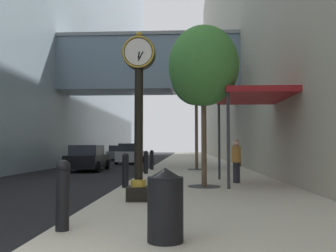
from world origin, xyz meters
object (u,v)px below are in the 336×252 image
at_px(bollard_sixth, 152,159).
at_px(street_tree_mid_near, 196,77).
at_px(bollard_fifth, 146,162).
at_px(street_tree_near, 204,66).
at_px(bollard_nearest, 63,193).
at_px(street_clock, 139,107).
at_px(bollard_third, 125,169).
at_px(car_white_near, 131,154).
at_px(bollard_fourth, 138,165).
at_px(car_black_far, 88,158).
at_px(pedestrian_walking, 236,160).
at_px(car_grey_mid, 119,153).
at_px(trash_bin, 165,204).

height_order(bollard_sixth, street_tree_mid_near, street_tree_mid_near).
xyz_separation_m(bollard_fifth, street_tree_near, (2.61, -5.54, 3.50)).
bearing_deg(bollard_nearest, street_clock, 75.83).
height_order(bollard_third, car_white_near, car_white_near).
bearing_deg(car_white_near, bollard_fourth, -79.95).
bearing_deg(car_black_far, car_white_near, 82.40).
xyz_separation_m(bollard_nearest, pedestrian_walking, (3.88, 7.68, 0.24)).
bearing_deg(pedestrian_walking, bollard_third, -155.89).
relative_size(bollard_fourth, car_black_far, 0.28).
distance_m(bollard_third, car_grey_mid, 25.61).
distance_m(bollard_fourth, bollard_sixth, 5.94).
bearing_deg(bollard_sixth, pedestrian_walking, -61.62).
distance_m(bollard_nearest, trash_bin, 1.80).
bearing_deg(trash_bin, bollard_third, 104.66).
bearing_deg(bollard_fourth, street_tree_near, -44.57).
bearing_deg(car_grey_mid, street_tree_near, -72.82).
bearing_deg(car_grey_mid, bollard_fifth, -75.29).
xyz_separation_m(bollard_sixth, car_black_far, (-3.98, 0.72, 0.03)).
bearing_deg(bollard_fourth, pedestrian_walking, -17.67).
height_order(street_tree_near, car_black_far, street_tree_near).
xyz_separation_m(bollard_fourth, car_grey_mid, (-5.03, 22.14, 0.03)).
relative_size(bollard_fourth, car_white_near, 0.26).
bearing_deg(bollard_fourth, trash_bin, -79.82).
relative_size(bollard_nearest, trash_bin, 1.09).
distance_m(bollard_fifth, car_grey_mid, 19.82).
bearing_deg(trash_bin, street_tree_mid_near, 86.69).
distance_m(street_clock, street_tree_mid_near, 12.40).
xyz_separation_m(bollard_third, bollard_sixth, (0.00, 8.91, 0.00)).
xyz_separation_m(bollard_fourth, street_tree_mid_near, (2.61, 6.15, 4.87)).
distance_m(bollard_fourth, street_tree_near, 5.06).
relative_size(street_clock, bollard_fifth, 3.78).
height_order(bollard_fourth, bollard_sixth, same).
bearing_deg(bollard_nearest, car_white_near, 96.45).
xyz_separation_m(bollard_fourth, car_black_far, (-3.98, 6.66, 0.03)).
bearing_deg(bollard_nearest, car_black_far, 104.34).
bearing_deg(pedestrian_walking, street_clock, -124.38).
xyz_separation_m(street_clock, bollard_nearest, (-0.80, -3.18, -1.77)).
xyz_separation_m(street_tree_near, car_grey_mid, (-7.64, 24.71, -3.47)).
xyz_separation_m(car_grey_mid, car_black_far, (1.05, -15.48, -0.00)).
xyz_separation_m(trash_bin, pedestrian_walking, (2.17, 8.25, 0.30)).
height_order(bollard_fourth, car_black_far, car_black_far).
distance_m(bollard_nearest, bollard_fourth, 8.91).
distance_m(bollard_third, pedestrian_walking, 4.25).
distance_m(bollard_third, street_tree_near, 4.38).
height_order(trash_bin, car_grey_mid, car_grey_mid).
height_order(street_clock, car_white_near, street_clock).
relative_size(street_tree_near, car_grey_mid, 1.32).
relative_size(bollard_third, trash_bin, 1.09).
height_order(bollard_third, bollard_sixth, same).
xyz_separation_m(bollard_third, bollard_fourth, (0.00, 2.97, 0.00)).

